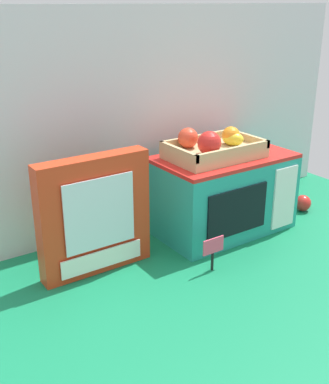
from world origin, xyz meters
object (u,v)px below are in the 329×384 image
(food_groups_crate, at_px, (213,148))
(price_sign, at_px, (213,249))
(toy_microwave, at_px, (223,193))
(loose_toy_apple, at_px, (303,203))
(cookie_set_box, at_px, (95,216))

(food_groups_crate, xyz_separation_m, price_sign, (-0.15, -0.20, -0.22))
(toy_microwave, xyz_separation_m, food_groups_crate, (-0.05, 0.00, 0.16))
(price_sign, relative_size, loose_toy_apple, 1.70)
(food_groups_crate, bearing_deg, cookie_set_box, -178.43)
(price_sign, height_order, loose_toy_apple, price_sign)
(toy_microwave, xyz_separation_m, cookie_set_box, (-0.46, -0.01, 0.04))
(food_groups_crate, height_order, loose_toy_apple, food_groups_crate)
(cookie_set_box, relative_size, loose_toy_apple, 5.65)
(price_sign, xyz_separation_m, loose_toy_apple, (0.54, 0.14, -0.04))
(price_sign, bearing_deg, toy_microwave, 44.56)
(cookie_set_box, height_order, loose_toy_apple, cookie_set_box)
(toy_microwave, relative_size, price_sign, 4.38)
(loose_toy_apple, bearing_deg, food_groups_crate, 172.24)
(food_groups_crate, distance_m, loose_toy_apple, 0.47)
(loose_toy_apple, bearing_deg, cookie_set_box, 177.07)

